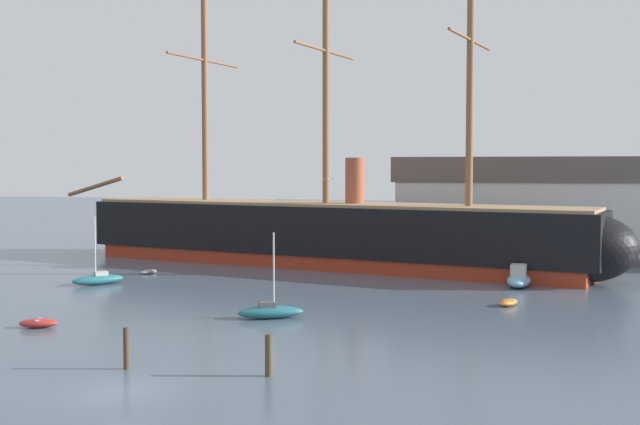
# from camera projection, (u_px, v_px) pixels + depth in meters

# --- Properties ---
(ground_plane) EXTENTS (400.00, 400.00, 0.00)m
(ground_plane) POSITION_uv_depth(u_px,v_px,m) (122.00, 392.00, 34.64)
(ground_plane) COLOR #4C5B6B
(tall_ship) EXTENTS (64.16, 20.91, 31.32)m
(tall_ship) POSITION_uv_depth(u_px,v_px,m) (326.00, 233.00, 78.69)
(tall_ship) COLOR maroon
(tall_ship) RESTS_ON ground
(dinghy_foreground_left) EXTENTS (2.62, 1.76, 0.57)m
(dinghy_foreground_left) POSITION_uv_depth(u_px,v_px,m) (39.00, 323.00, 48.52)
(dinghy_foreground_left) COLOR #B22D28
(dinghy_foreground_left) RESTS_ON ground
(sailboat_near_centre) EXTENTS (4.57, 3.02, 5.75)m
(sailboat_near_centre) POSITION_uv_depth(u_px,v_px,m) (270.00, 311.00, 51.45)
(sailboat_near_centre) COLOR #236670
(sailboat_near_centre) RESTS_ON ground
(sailboat_mid_left) EXTENTS (3.96, 4.29, 5.86)m
(sailboat_mid_left) POSITION_uv_depth(u_px,v_px,m) (98.00, 279.00, 66.21)
(sailboat_mid_left) COLOR #236670
(sailboat_mid_left) RESTS_ON ground
(dinghy_mid_right) EXTENTS (1.78, 2.32, 0.50)m
(dinghy_mid_right) POSITION_uv_depth(u_px,v_px,m) (509.00, 302.00, 56.10)
(dinghy_mid_right) COLOR orange
(dinghy_mid_right) RESTS_ON ground
(dinghy_alongside_bow) EXTENTS (1.47, 1.95, 0.42)m
(dinghy_alongside_bow) POSITION_uv_depth(u_px,v_px,m) (149.00, 272.00, 72.78)
(dinghy_alongside_bow) COLOR gray
(dinghy_alongside_bow) RESTS_ON ground
(motorboat_alongside_stern) EXTENTS (2.37, 4.79, 1.94)m
(motorboat_alongside_stern) POSITION_uv_depth(u_px,v_px,m) (519.00, 279.00, 64.98)
(motorboat_alongside_stern) COLOR #7FB2D6
(motorboat_alongside_stern) RESTS_ON ground
(dinghy_far_left) EXTENTS (2.85, 2.85, 0.66)m
(dinghy_far_left) POSITION_uv_depth(u_px,v_px,m) (122.00, 245.00, 96.40)
(dinghy_far_left) COLOR #236670
(dinghy_far_left) RESTS_ON ground
(sailboat_far_right) EXTENTS (3.83, 3.43, 5.16)m
(sailboat_far_right) POSITION_uv_depth(u_px,v_px,m) (638.00, 261.00, 79.61)
(sailboat_far_right) COLOR gray
(sailboat_far_right) RESTS_ON ground
(mooring_piling_nearest) EXTENTS (0.37, 0.37, 2.06)m
(mooring_piling_nearest) POSITION_uv_depth(u_px,v_px,m) (269.00, 355.00, 37.21)
(mooring_piling_nearest) COLOR #4C3D2D
(mooring_piling_nearest) RESTS_ON ground
(mooring_piling_left_pair) EXTENTS (0.29, 0.29, 2.11)m
(mooring_piling_left_pair) POSITION_uv_depth(u_px,v_px,m) (126.00, 348.00, 38.52)
(mooring_piling_left_pair) COLOR #423323
(mooring_piling_left_pair) RESTS_ON ground
(dockside_warehouse_right) EXTENTS (53.12, 16.55, 16.69)m
(dockside_warehouse_right) POSITION_uv_depth(u_px,v_px,m) (622.00, 208.00, 85.12)
(dockside_warehouse_right) COLOR #565659
(dockside_warehouse_right) RESTS_ON ground
(seagull_in_flight) EXTENTS (1.21, 0.41, 0.13)m
(seagull_in_flight) POSITION_uv_depth(u_px,v_px,m) (329.00, 179.00, 68.44)
(seagull_in_flight) COLOR silver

